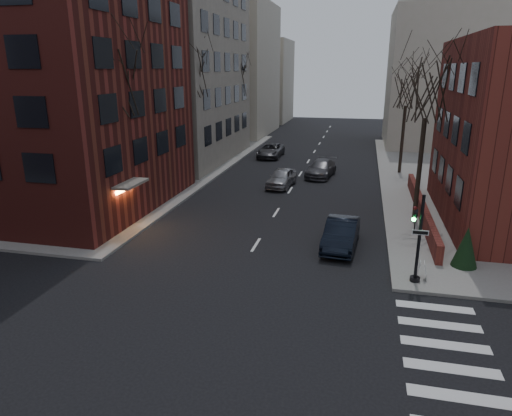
{
  "coord_description": "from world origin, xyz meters",
  "views": [
    {
      "loc": [
        5.29,
        -10.67,
        9.27
      ],
      "look_at": [
        -0.08,
        12.36,
        2.0
      ],
      "focal_mm": 32.0,
      "sensor_mm": 36.0,
      "label": 1
    }
  ],
  "objects_px": {
    "tree_left_a": "(115,83)",
    "tree_right_b": "(407,88)",
    "tree_left_c": "(236,80)",
    "tree_right_a": "(428,91)",
    "tree_left_b": "(190,73)",
    "streetlamp_far": "(246,113)",
    "traffic_signal": "(417,244)",
    "parked_sedan": "(341,234)",
    "car_lane_gray": "(321,168)",
    "evergreen_shrub": "(466,247)",
    "sandwich_board": "(422,270)",
    "car_lane_silver": "(282,178)",
    "car_lane_far": "(271,151)",
    "streetlamp_near": "(181,137)"
  },
  "relations": [
    {
      "from": "tree_right_a",
      "to": "parked_sedan",
      "type": "relative_size",
      "value": 2.08
    },
    {
      "from": "tree_left_a",
      "to": "tree_right_a",
      "type": "height_order",
      "value": "tree_left_a"
    },
    {
      "from": "evergreen_shrub",
      "to": "tree_left_b",
      "type": "bearing_deg",
      "value": 142.5
    },
    {
      "from": "tree_left_a",
      "to": "car_lane_far",
      "type": "height_order",
      "value": "tree_left_a"
    },
    {
      "from": "streetlamp_near",
      "to": "evergreen_shrub",
      "type": "distance_m",
      "value": 21.76
    },
    {
      "from": "streetlamp_near",
      "to": "evergreen_shrub",
      "type": "xyz_separation_m",
      "value": [
        18.65,
        -10.77,
        -3.09
      ]
    },
    {
      "from": "sandwich_board",
      "to": "evergreen_shrub",
      "type": "height_order",
      "value": "evergreen_shrub"
    },
    {
      "from": "tree_left_c",
      "to": "sandwich_board",
      "type": "height_order",
      "value": "tree_left_c"
    },
    {
      "from": "streetlamp_far",
      "to": "evergreen_shrub",
      "type": "distance_m",
      "value": 36.11
    },
    {
      "from": "tree_left_b",
      "to": "streetlamp_far",
      "type": "distance_m",
      "value": 16.68
    },
    {
      "from": "tree_right_a",
      "to": "streetlamp_far",
      "type": "relative_size",
      "value": 1.55
    },
    {
      "from": "traffic_signal",
      "to": "tree_left_a",
      "type": "xyz_separation_m",
      "value": [
        -16.74,
        5.01,
        6.56
      ]
    },
    {
      "from": "tree_right_b",
      "to": "streetlamp_far",
      "type": "distance_m",
      "value": 20.01
    },
    {
      "from": "tree_left_c",
      "to": "streetlamp_near",
      "type": "height_order",
      "value": "tree_left_c"
    },
    {
      "from": "streetlamp_far",
      "to": "parked_sedan",
      "type": "distance_m",
      "value": 32.12
    },
    {
      "from": "traffic_signal",
      "to": "streetlamp_far",
      "type": "height_order",
      "value": "streetlamp_far"
    },
    {
      "from": "parked_sedan",
      "to": "evergreen_shrub",
      "type": "relative_size",
      "value": 2.35
    },
    {
      "from": "tree_left_a",
      "to": "car_lane_silver",
      "type": "distance_m",
      "value": 15.61
    },
    {
      "from": "tree_left_b",
      "to": "tree_left_c",
      "type": "distance_m",
      "value": 14.03
    },
    {
      "from": "tree_left_a",
      "to": "streetlamp_near",
      "type": "height_order",
      "value": "tree_left_a"
    },
    {
      "from": "tree_right_b",
      "to": "parked_sedan",
      "type": "height_order",
      "value": "tree_right_b"
    },
    {
      "from": "tree_left_a",
      "to": "streetlamp_far",
      "type": "xyz_separation_m",
      "value": [
        0.6,
        28.0,
        -4.23
      ]
    },
    {
      "from": "tree_left_b",
      "to": "streetlamp_near",
      "type": "relative_size",
      "value": 1.72
    },
    {
      "from": "tree_left_a",
      "to": "traffic_signal",
      "type": "bearing_deg",
      "value": -16.65
    },
    {
      "from": "tree_left_a",
      "to": "tree_right_b",
      "type": "height_order",
      "value": "tree_left_a"
    },
    {
      "from": "streetlamp_far",
      "to": "car_lane_silver",
      "type": "height_order",
      "value": "streetlamp_far"
    },
    {
      "from": "tree_left_a",
      "to": "car_lane_silver",
      "type": "height_order",
      "value": "tree_left_a"
    },
    {
      "from": "tree_left_b",
      "to": "car_lane_gray",
      "type": "relative_size",
      "value": 2.16
    },
    {
      "from": "parked_sedan",
      "to": "sandwich_board",
      "type": "distance_m",
      "value": 5.09
    },
    {
      "from": "tree_right_b",
      "to": "streetlamp_near",
      "type": "height_order",
      "value": "tree_right_b"
    },
    {
      "from": "tree_left_c",
      "to": "streetlamp_near",
      "type": "relative_size",
      "value": 1.55
    },
    {
      "from": "tree_right_a",
      "to": "tree_right_b",
      "type": "xyz_separation_m",
      "value": [
        0.0,
        14.0,
        -0.44
      ]
    },
    {
      "from": "streetlamp_far",
      "to": "car_lane_far",
      "type": "height_order",
      "value": "streetlamp_far"
    },
    {
      "from": "traffic_signal",
      "to": "tree_right_b",
      "type": "xyz_separation_m",
      "value": [
        0.86,
        23.01,
        5.68
      ]
    },
    {
      "from": "tree_left_b",
      "to": "car_lane_far",
      "type": "height_order",
      "value": "tree_left_b"
    },
    {
      "from": "car_lane_silver",
      "to": "traffic_signal",
      "type": "bearing_deg",
      "value": -54.87
    },
    {
      "from": "traffic_signal",
      "to": "car_lane_far",
      "type": "height_order",
      "value": "traffic_signal"
    },
    {
      "from": "tree_left_a",
      "to": "streetlamp_far",
      "type": "distance_m",
      "value": 28.32
    },
    {
      "from": "tree_left_a",
      "to": "tree_left_c",
      "type": "bearing_deg",
      "value": 90.0
    },
    {
      "from": "tree_left_c",
      "to": "car_lane_silver",
      "type": "relative_size",
      "value": 2.22
    },
    {
      "from": "tree_left_a",
      "to": "tree_left_b",
      "type": "bearing_deg",
      "value": 90.0
    },
    {
      "from": "tree_right_a",
      "to": "evergreen_shrub",
      "type": "bearing_deg",
      "value": -76.31
    },
    {
      "from": "tree_left_c",
      "to": "sandwich_board",
      "type": "relative_size",
      "value": 11.68
    },
    {
      "from": "evergreen_shrub",
      "to": "car_lane_gray",
      "type": "bearing_deg",
      "value": 115.24
    },
    {
      "from": "tree_left_c",
      "to": "car_lane_far",
      "type": "height_order",
      "value": "tree_left_c"
    },
    {
      "from": "streetlamp_far",
      "to": "car_lane_gray",
      "type": "xyz_separation_m",
      "value": [
        10.11,
        -12.65,
        -3.51
      ]
    },
    {
      "from": "streetlamp_far",
      "to": "car_lane_far",
      "type": "distance_m",
      "value": 6.97
    },
    {
      "from": "tree_right_b",
      "to": "car_lane_silver",
      "type": "distance_m",
      "value": 13.76
    },
    {
      "from": "tree_left_c",
      "to": "tree_right_a",
      "type": "relative_size",
      "value": 1.0
    },
    {
      "from": "traffic_signal",
      "to": "streetlamp_far",
      "type": "xyz_separation_m",
      "value": [
        -16.14,
        33.01,
        2.33
      ]
    }
  ]
}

